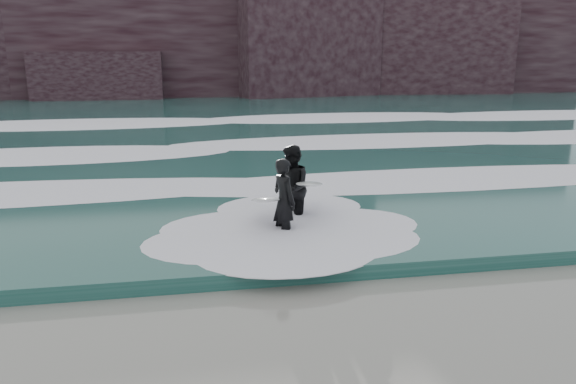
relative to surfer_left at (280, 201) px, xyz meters
The scene contains 7 objects.
sea 23.67m from the surfer_left, 91.45° to the left, with size 90.00×52.00×0.30m, color #1C4A44.
headland 40.86m from the surfer_left, 90.84° to the left, with size 70.00×9.00×10.00m, color black.
foam_near 3.74m from the surfer_left, 99.30° to the left, with size 60.00×3.20×0.20m, color white.
foam_mid 10.68m from the surfer_left, 93.22° to the left, with size 60.00×4.00×0.24m, color white.
foam_far 19.67m from the surfer_left, 91.74° to the left, with size 60.00×4.80×0.30m, color white.
surfer_left is the anchor object (origin of this frame).
surfer_right 1.02m from the surfer_left, 63.16° to the left, with size 1.42×2.30×1.96m.
Camera 1 is at (-1.30, -5.98, 4.00)m, focal length 35.00 mm.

